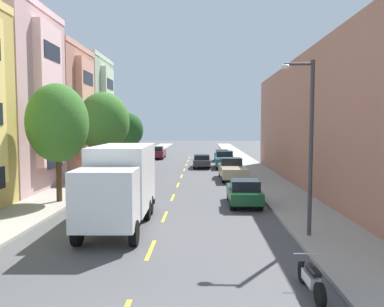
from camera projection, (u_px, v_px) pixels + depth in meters
The scene contains 21 objects.
ground_plane at pixel (183, 172), 36.42m from camera, with size 160.00×160.00×0.00m, color #4C4C4F.
sidewalk_left at pixel (106, 174), 34.62m from camera, with size 3.20×120.00×0.14m, color #A39E93.
sidewalk_right at pixel (260, 174), 34.22m from camera, with size 3.20×120.00×0.14m, color #A39E93.
lane_centerline_dashes at pixel (180, 180), 30.94m from camera, with size 0.14×47.20×0.01m.
townhouse_fourth_terracotta at pixel (10, 114), 33.12m from camera, with size 13.79×7.62×11.52m.
townhouse_fifth_sage at pixel (53, 114), 40.88m from camera, with size 12.32×7.62×11.98m.
apartment_block_opposite at pixel (374, 122), 25.73m from camera, with size 10.00×36.00×9.47m, color #B27560.
street_tree_second at pixel (58, 123), 21.28m from camera, with size 3.48×3.48×6.74m.
street_tree_third at pixel (104, 122), 31.20m from camera, with size 4.29×4.29×7.15m.
street_tree_farthest at pixel (128, 130), 41.19m from camera, with size 3.45×3.45×5.83m.
street_lamp at pixel (307, 135), 14.55m from camera, with size 1.35×0.28×6.85m.
delivery_box_truck at pixel (120, 182), 16.72m from camera, with size 2.56×7.18×3.56m.
parked_hatchback_navy at pixel (222, 155), 47.96m from camera, with size 1.77×4.01×1.50m.
parked_pickup_black at pixel (110, 180), 25.13m from camera, with size 2.01×5.30×1.73m.
parked_hatchback_forest at pixel (244, 192), 21.07m from camera, with size 1.77×4.02×1.50m.
parked_pickup_teal at pixel (225, 160), 40.48m from camera, with size 2.12×5.34×1.73m.
parked_sedan_red at pixel (132, 170), 32.05m from camera, with size 1.81×4.50×1.43m.
parked_pickup_champagne at pixel (232, 170), 31.43m from camera, with size 2.13×5.35×1.73m.
parked_pickup_burgundy at pixel (157, 153), 51.72m from camera, with size 2.07×5.33×1.73m.
moving_charcoal_sedan at pixel (202, 161), 40.33m from camera, with size 1.80×4.50×1.43m.
parked_motorcycle at pixel (311, 279), 9.93m from camera, with size 0.62×2.05×0.90m.
Camera 1 is at (1.86, -6.16, 4.45)m, focal length 35.00 mm.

